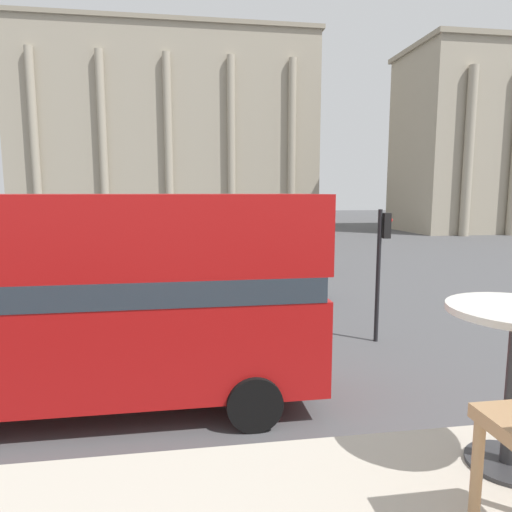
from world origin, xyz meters
TOP-DOWN VIEW (x-y plane):
  - double_decker_bus at (-2.81, 6.67)m, footprint 11.15×2.64m
  - plaza_building_left at (-1.52, 58.44)m, footprint 35.92×15.30m
  - traffic_light_near at (5.59, 9.83)m, footprint 0.42×0.24m
  - traffic_light_mid at (-1.40, 15.62)m, footprint 0.42×0.24m
  - car_navy at (3.10, 15.47)m, footprint 4.20×1.93m
  - pedestrian_red at (7.43, 20.72)m, footprint 0.32×0.32m
  - pedestrian_black at (-6.67, 24.67)m, footprint 0.32×0.32m
  - pedestrian_olive at (0.48, 30.55)m, footprint 0.32×0.32m
  - pedestrian_white at (-6.61, 25.87)m, footprint 0.32×0.32m

SIDE VIEW (x-z plane):
  - car_navy at x=3.10m, z-range 0.02..1.37m
  - pedestrian_olive at x=0.48m, z-range 0.12..1.72m
  - pedestrian_black at x=-6.67m, z-range 0.13..1.84m
  - pedestrian_white at x=-6.61m, z-range 0.13..1.88m
  - pedestrian_red at x=7.43m, z-range 0.14..1.92m
  - double_decker_bus at x=-2.81m, z-range 0.24..4.42m
  - traffic_light_near at x=5.59m, z-range 0.58..4.33m
  - traffic_light_mid at x=-1.40m, z-range 0.59..4.41m
  - plaza_building_left at x=-1.52m, z-range 0.00..23.22m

